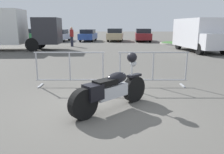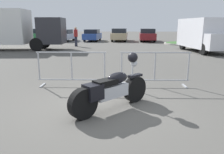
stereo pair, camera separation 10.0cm
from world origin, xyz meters
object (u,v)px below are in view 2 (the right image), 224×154
Objects in this scene: crowd_barrier_near at (72,69)px; parked_car_black at (10,35)px; delivery_van at (203,34)px; parked_car_maroon at (147,35)px; parked_car_silver at (65,35)px; box_truck at (6,28)px; pedestrian at (76,36)px; parked_car_blue at (92,35)px; motorcycle at (112,89)px; parked_car_tan at (120,35)px; crowd_barrier_far at (155,69)px; parked_car_green at (37,35)px.

parked_car_black is (-11.12, 19.16, 0.14)m from crowd_barrier_near.
delivery_van reaches higher than parked_car_maroon.
parked_car_black reaches higher than parked_car_silver.
box_truck reaches higher than parked_car_maroon.
box_truck is at bearing 170.89° from parked_car_silver.
parked_car_blue is at bearing -131.59° from pedestrian.
parked_car_blue is (-2.79, 21.43, 0.22)m from motorcycle.
parked_car_blue is (3.20, 0.33, 0.01)m from parked_car_silver.
parked_car_blue is at bearing 96.19° from parked_car_tan.
crowd_barrier_near is 0.51× the size of parked_car_black.
crowd_barrier_far is 13.79m from pedestrian.
crowd_barrier_near is at bearing 64.61° from pedestrian.
parked_car_blue is at bearing 90.58° from parked_car_maroon.
parked_car_blue is 6.65m from pedestrian.
crowd_barrier_far is 19.64m from parked_car_tan.
crowd_barrier_far is 21.82m from parked_car_green.
motorcycle is 0.39× the size of parked_car_maroon.
delivery_van is 1.18× the size of parked_car_tan.
pedestrian is (-0.73, -6.60, 0.23)m from parked_car_blue.
parked_car_black is at bearing 120.12° from crowd_barrier_near.
parked_car_maroon reaches higher than parked_car_black.
parked_car_maroon is (11.81, 9.07, -0.90)m from box_truck.
pedestrian reaches higher than parked_car_black.
delivery_van is (14.42, -0.73, -0.39)m from box_truck.
parked_car_silver is 6.74m from pedestrian.
parked_car_tan is (3.20, 0.10, 0.05)m from parked_car_blue.
box_truck is 10.99m from parked_car_blue.
parked_car_silver is at bearing 100.41° from parked_car_blue.
motorcycle reaches higher than crowd_barrier_far.
parked_car_black is 0.94× the size of parked_car_tan.
parked_car_tan reaches higher than crowd_barrier_far.
motorcycle is 21.30m from parked_car_maroon.
parked_car_maroon is at bearing -89.42° from parked_car_blue.
pedestrian is (-9.74, 3.64, -0.32)m from delivery_van.
parked_car_maroon is 9.42m from pedestrian.
pedestrian is at bearing -120.65° from parked_car_black.
box_truck reaches higher than crowd_barrier_far.
box_truck is 12.93m from parked_car_tan.
crowd_barrier_near is 0.27× the size of box_truck.
box_truck reaches higher than delivery_van.
parked_car_silver is 2.42× the size of pedestrian.
box_truck reaches higher than parked_car_blue.
parked_car_green is (-9.19, 21.05, 0.25)m from motorcycle.
delivery_van is 11.87m from parked_car_tan.
box_truck reaches higher than parked_car_green.
parked_car_tan is at bearing 45.22° from box_truck.
crowd_barrier_far is 0.52× the size of parked_car_silver.
motorcycle is 0.22× the size of box_truck.
delivery_van reaches higher than crowd_barrier_far.
crowd_barrier_far is at bearing -49.45° from box_truck.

